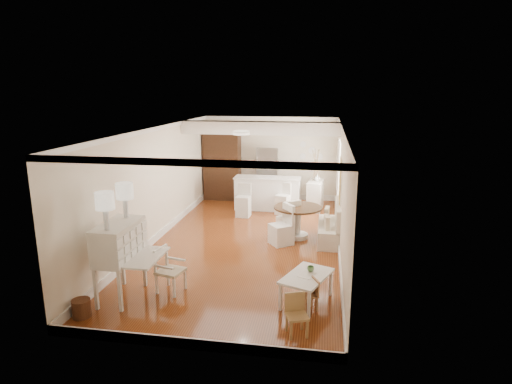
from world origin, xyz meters
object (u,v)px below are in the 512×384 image
(secretary_bureau, at_px, (120,261))
(kids_chair_c, at_px, (297,315))
(sideboard, at_px, (315,195))
(dining_table, at_px, (298,222))
(kids_chair_a, at_px, (309,295))
(kids_chair_b, at_px, (308,293))
(kids_table, at_px, (306,289))
(bar_stool_left, at_px, (243,200))
(gustavian_armchair, at_px, (170,270))
(fridge, at_px, (278,175))
(slip_chair_near, at_px, (281,225))
(slip_chair_far, at_px, (288,217))
(breakfast_counter, at_px, (267,193))
(wicker_basket, at_px, (81,308))
(bar_stool_right, at_px, (283,199))
(pantry_cabinet, at_px, (222,166))

(secretary_bureau, bearing_deg, kids_chair_c, -12.52)
(sideboard, bearing_deg, dining_table, -91.40)
(kids_chair_a, relative_size, kids_chair_b, 1.11)
(kids_table, xyz_separation_m, kids_chair_b, (0.04, -0.14, -0.01))
(bar_stool_left, bearing_deg, sideboard, 31.83)
(gustavian_armchair, xyz_separation_m, fridge, (1.21, 6.92, 0.48))
(slip_chair_near, bearing_deg, slip_chair_far, 134.83)
(dining_table, height_order, bar_stool_left, bar_stool_left)
(kids_chair_a, xyz_separation_m, kids_chair_c, (-0.15, -0.80, 0.04))
(gustavian_armchair, distance_m, breakfast_counter, 5.96)
(wicker_basket, distance_m, kids_chair_c, 3.57)
(bar_stool_right, bearing_deg, kids_chair_c, -64.91)
(secretary_bureau, relative_size, gustavian_armchair, 1.67)
(wicker_basket, bearing_deg, slip_chair_far, 56.97)
(kids_chair_b, relative_size, sideboard, 0.54)
(gustavian_armchair, distance_m, slip_chair_near, 3.34)
(kids_table, bearing_deg, dining_table, 96.57)
(wicker_basket, distance_m, slip_chair_far, 5.54)
(kids_chair_b, height_order, pantry_cabinet, pantry_cabinet)
(kids_chair_c, xyz_separation_m, bar_stool_left, (-2.01, 6.06, 0.16))
(bar_stool_right, xyz_separation_m, sideboard, (0.95, 0.66, -0.01))
(wicker_basket, xyz_separation_m, kids_chair_c, (3.56, 0.04, 0.18))
(kids_chair_c, height_order, fridge, fridge)
(kids_table, xyz_separation_m, bar_stool_right, (-0.97, 5.46, 0.21))
(kids_table, distance_m, sideboard, 6.13)
(kids_table, height_order, kids_chair_a, kids_chair_a)
(slip_chair_near, bearing_deg, pantry_cabinet, 174.79)
(secretary_bureau, xyz_separation_m, kids_chair_c, (3.21, -0.73, -0.38))
(breakfast_counter, bearing_deg, kids_chair_c, -78.54)
(kids_chair_a, bearing_deg, wicker_basket, -103.65)
(secretary_bureau, bearing_deg, dining_table, 52.09)
(kids_table, height_order, breakfast_counter, breakfast_counter)
(breakfast_counter, bearing_deg, gustavian_armchair, -99.72)
(fridge, distance_m, sideboard, 1.59)
(kids_chair_a, distance_m, sideboard, 6.38)
(bar_stool_right, xyz_separation_m, fridge, (-0.33, 1.50, 0.43))
(gustavian_armchair, relative_size, slip_chair_near, 0.86)
(kids_table, xyz_separation_m, sideboard, (-0.03, 6.12, 0.19))
(wicker_basket, relative_size, sideboard, 0.32)
(secretary_bureau, relative_size, wicker_basket, 4.65)
(pantry_cabinet, distance_m, sideboard, 3.37)
(bar_stool_left, bearing_deg, breakfast_counter, 60.01)
(kids_chair_b, xyz_separation_m, bar_stool_left, (-2.14, 5.16, 0.23))
(wicker_basket, distance_m, kids_chair_a, 3.80)
(kids_chair_a, height_order, kids_chair_c, kids_chair_c)
(kids_chair_b, bearing_deg, bar_stool_right, -138.55)
(slip_chair_far, distance_m, pantry_cabinet, 4.34)
(dining_table, height_order, slip_chair_near, slip_chair_near)
(kids_table, distance_m, kids_chair_b, 0.15)
(kids_table, distance_m, bar_stool_right, 5.55)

